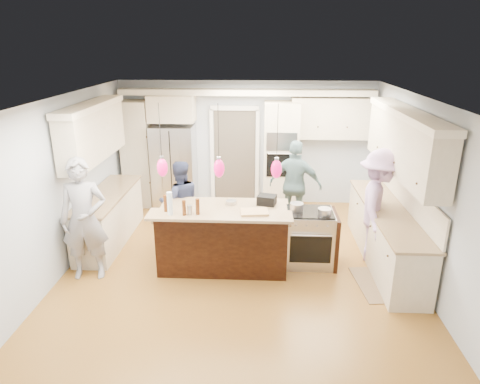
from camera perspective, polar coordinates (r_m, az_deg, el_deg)
The scene contains 23 objects.
ground_plane at distance 7.13m, azimuth -0.15°, elevation -9.69°, with size 6.00×6.00×0.00m, color #A6732D.
room_shell at distance 6.44m, azimuth -0.16°, elevation 4.57°, with size 5.54×6.04×2.72m.
refrigerator at distance 9.42m, azimuth -8.76°, elevation 3.37°, with size 0.90×0.70×1.80m, color #B7B7BC.
oven_column at distance 9.19m, azimuth 5.43°, elevation 4.74°, with size 0.72×0.69×2.30m.
back_upper_cabinets at distance 9.22m, azimuth -3.91°, elevation 8.14°, with size 5.30×0.61×2.54m.
right_counter_run at distance 7.27m, azimuth 19.62°, elevation -1.16°, with size 0.64×3.10×2.51m.
left_cabinets at distance 7.93m, azimuth -17.77°, elevation 0.74°, with size 0.64×2.30×2.51m.
kitchen_island at distance 6.99m, azimuth -2.15°, elevation -5.87°, with size 2.10×1.46×1.12m.
island_range at distance 7.09m, azimuth 9.37°, elevation -5.99°, with size 0.82×0.71×0.92m.
pendant_lights at distance 5.98m, azimuth -2.82°, elevation 3.21°, with size 1.75×0.15×1.03m.
person_bar_end at distance 6.83m, azimuth -20.07°, elevation -3.48°, with size 0.69×0.46×1.90m, color gray.
person_far_left at distance 7.71m, azimuth -8.00°, elevation -1.36°, with size 0.74×0.58×1.52m, color #293050.
person_far_right at distance 8.27m, azimuth 7.38°, elevation 0.92°, with size 1.02×0.42×1.73m, color slate.
person_range_side at distance 7.29m, azimuth 17.96°, elevation -1.82°, with size 1.22×0.70×1.89m, color #BD97CB.
floor_rug at distance 6.95m, azimuth 18.26°, elevation -11.57°, with size 0.70×1.03×0.01m, color brown.
water_bottle at distance 6.18m, azimuth -9.34°, elevation -1.52°, with size 0.08×0.08×0.34m, color silver.
beer_bottle_a at distance 6.32m, azimuth -9.87°, elevation -1.50°, with size 0.06×0.06×0.25m, color #4B240D.
beer_bottle_b at distance 6.15m, azimuth -7.47°, elevation -2.11°, with size 0.06×0.06×0.22m, color #4B240D.
beer_bottle_c at distance 6.15m, azimuth -5.67°, elevation -1.95°, with size 0.06×0.06×0.24m, color #4B240D.
drink_can at distance 6.17m, azimuth -6.71°, elevation -2.41°, with size 0.07×0.07×0.14m, color #B7B7BC.
cutting_board at distance 6.21m, azimuth 1.93°, elevation -2.67°, with size 0.40×0.28×0.03m, color tan.
pot_large at distance 6.87m, azimuth 7.56°, elevation -1.98°, with size 0.21×0.21×0.12m, color #B7B7BC.
pot_small at distance 6.79m, azimuth 11.21°, elevation -2.57°, with size 0.21×0.21×0.10m, color #B7B7BC.
Camera 1 is at (0.34, -6.22, 3.48)m, focal length 32.00 mm.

